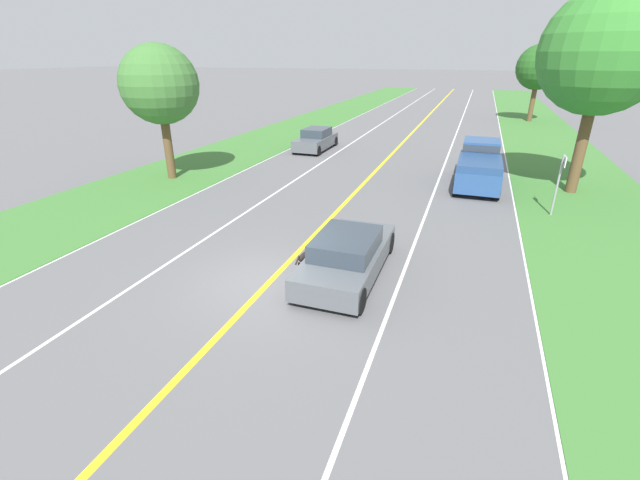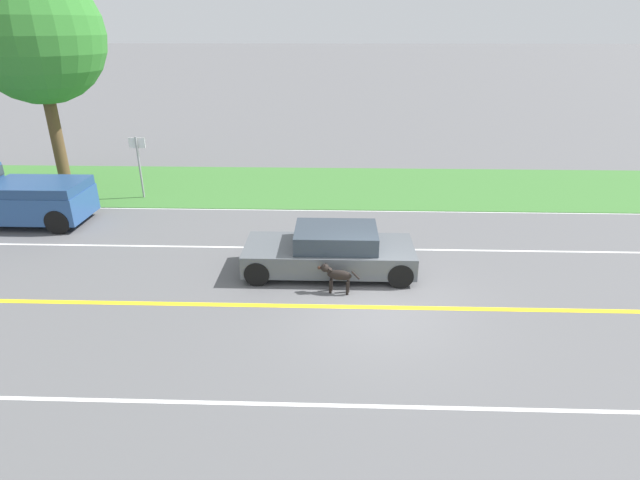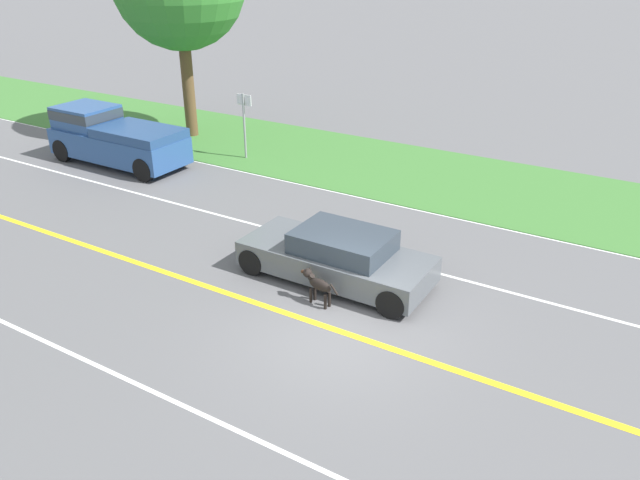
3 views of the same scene
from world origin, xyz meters
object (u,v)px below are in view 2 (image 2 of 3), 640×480
roadside_tree_right_near (35,36)px  pickup_truck (1,196)px  ego_car (331,251)px  street_sign (139,160)px  dog (336,275)px

roadside_tree_right_near → pickup_truck: bearing=180.0°
ego_car → street_sign: size_ratio=1.90×
dog → roadside_tree_right_near: (8.80, 11.60, 5.54)m
ego_car → roadside_tree_right_near: size_ratio=0.54×
ego_car → roadside_tree_right_near: roadside_tree_right_near is taller
roadside_tree_right_near → ego_car: bearing=-123.6°
roadside_tree_right_near → street_sign: size_ratio=3.50×
roadside_tree_right_near → dog: bearing=-127.2°
roadside_tree_right_near → street_sign: (-1.26, -3.82, -4.49)m
roadside_tree_right_near → street_sign: bearing=-108.3°
pickup_truck → roadside_tree_right_near: bearing=-0.0°
ego_car → street_sign: (6.34, 7.62, 0.94)m
ego_car → pickup_truck: 11.94m
ego_car → dog: ego_car is taller
dog → pickup_truck: (4.61, 11.60, 0.49)m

